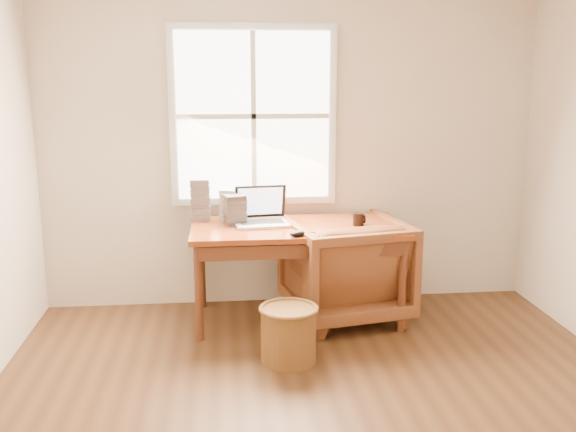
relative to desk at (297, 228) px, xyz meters
name	(u,v)px	position (x,y,z in m)	size (l,w,h in m)	color
room_shell	(332,190)	(-0.02, -1.64, 0.59)	(4.04, 4.54, 2.64)	#4D301A
desk	(297,228)	(0.00, 0.00, 0.00)	(1.60, 0.80, 0.04)	brown
armchair	(345,268)	(0.38, 0.00, -0.33)	(0.86, 0.88, 0.80)	brown
wicker_stool	(289,335)	(-0.14, -0.75, -0.55)	(0.37, 0.37, 0.37)	brown
laptop	(262,205)	(-0.27, 0.03, 0.18)	(0.43, 0.45, 0.32)	silver
mouse	(297,234)	(-0.04, -0.33, 0.04)	(0.12, 0.07, 0.04)	black
coffee_mug	(358,219)	(0.47, -0.04, 0.07)	(0.08, 0.08, 0.09)	black
cd_stack_a	(229,205)	(-0.51, 0.21, 0.15)	(0.13, 0.11, 0.25)	silver
cd_stack_b	(235,210)	(-0.46, 0.08, 0.14)	(0.15, 0.13, 0.23)	#242428
cd_stack_c	(200,200)	(-0.73, 0.25, 0.18)	(0.14, 0.13, 0.33)	#A4A4B1
cd_stack_d	(240,206)	(-0.42, 0.32, 0.11)	(0.15, 0.13, 0.19)	silver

